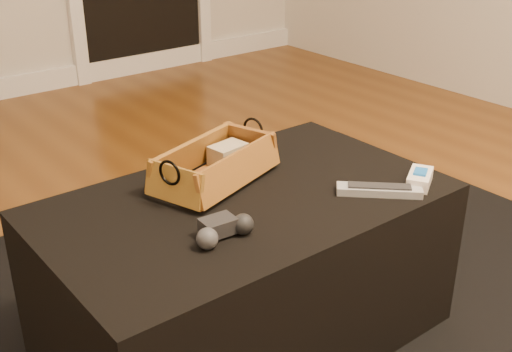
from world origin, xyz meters
TOP-DOWN VIEW (x-y plane):
  - area_rug at (0.17, 0.14)m, footprint 2.60×2.00m
  - ottoman at (0.17, 0.19)m, footprint 1.00×0.60m
  - tv_remote at (0.15, 0.29)m, footprint 0.19×0.11m
  - cloth_bundle at (0.25, 0.37)m, footprint 0.11×0.08m
  - wicker_basket at (0.17, 0.31)m, footprint 0.39×0.28m
  - game_controller at (0.01, 0.07)m, footprint 0.15×0.08m
  - silver_remote at (0.45, 0.00)m, footprint 0.18×0.18m
  - cream_gadget at (0.57, -0.03)m, footprint 0.12×0.10m

SIDE VIEW (x-z plane):
  - area_rug at x=0.17m, z-range 0.00..0.01m
  - ottoman at x=0.17m, z-range 0.01..0.43m
  - silver_remote at x=0.45m, z-range 0.43..0.46m
  - cream_gadget at x=0.57m, z-range 0.43..0.47m
  - tv_remote at x=0.15m, z-range 0.44..0.46m
  - game_controller at x=0.01m, z-range 0.43..0.48m
  - cloth_bundle at x=0.25m, z-range 0.44..0.50m
  - wicker_basket at x=0.17m, z-range 0.41..0.54m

